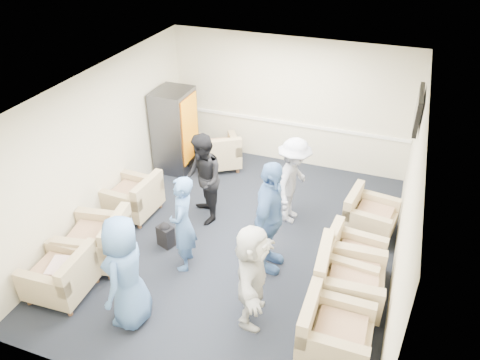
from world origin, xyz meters
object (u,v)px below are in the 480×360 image
(armchair_right_midfar, at_px, (349,260))
(vending_machine, at_px, (175,130))
(person_back_right, at_px, (293,181))
(person_front_left, at_px, (126,272))
(armchair_right_near, at_px, (331,333))
(person_mid_left, at_px, (183,224))
(armchair_corner, at_px, (219,153))
(armchair_left_far, at_px, (135,198))
(armchair_right_far, at_px, (367,216))
(armchair_left_mid, at_px, (99,242))
(armchair_right_midnear, at_px, (344,281))
(armchair_left_near, at_px, (64,276))
(person_back_left, at_px, (203,179))
(person_mid_right, at_px, (269,218))
(person_front_right, at_px, (252,275))

(armchair_right_midfar, bearing_deg, vending_machine, 66.73)
(vending_machine, height_order, person_back_right, vending_machine)
(armchair_right_midfar, bearing_deg, person_front_left, 129.54)
(armchair_right_near, bearing_deg, person_mid_left, 70.60)
(person_back_right, bearing_deg, armchair_corner, 60.99)
(armchair_left_far, bearing_deg, armchair_right_far, 106.02)
(armchair_right_near, xyz_separation_m, person_back_right, (-1.20, 2.61, 0.45))
(armchair_right_near, bearing_deg, person_back_right, 24.60)
(armchair_left_mid, relative_size, armchair_right_midnear, 1.07)
(armchair_right_far, bearing_deg, armchair_left_mid, 127.99)
(armchair_left_near, xyz_separation_m, armchair_right_near, (3.81, 0.31, 0.01))
(armchair_left_near, height_order, person_back_right, person_back_right)
(armchair_left_near, height_order, armchair_right_near, armchair_right_near)
(armchair_right_near, bearing_deg, armchair_right_midnear, -0.54)
(person_back_left, bearing_deg, armchair_left_far, -111.89)
(armchair_left_far, relative_size, armchair_right_midnear, 0.90)
(armchair_left_far, relative_size, person_mid_left, 0.55)
(armchair_corner, relative_size, person_mid_left, 0.73)
(person_back_right, bearing_deg, vending_machine, 74.69)
(armchair_left_far, bearing_deg, armchair_corner, 162.53)
(person_front_left, relative_size, person_back_left, 1.02)
(armchair_left_near, height_order, armchair_left_mid, armchair_left_mid)
(person_mid_right, bearing_deg, armchair_right_near, -136.65)
(armchair_right_midfar, height_order, armchair_right_far, armchair_right_midfar)
(armchair_left_far, relative_size, person_back_left, 0.54)
(person_front_left, bearing_deg, armchair_right_far, 131.94)
(armchair_right_far, relative_size, person_back_left, 0.55)
(armchair_right_midnear, relative_size, person_mid_left, 0.62)
(person_back_left, height_order, person_mid_right, person_mid_right)
(armchair_left_near, distance_m, armchair_right_midnear, 4.02)
(armchair_left_far, relative_size, armchair_right_midfar, 0.98)
(armchair_right_far, xyz_separation_m, person_back_right, (-1.31, -0.09, 0.48))
(person_mid_right, height_order, person_front_right, person_mid_right)
(armchair_left_far, relative_size, person_front_left, 0.53)
(person_mid_right, bearing_deg, armchair_right_midnear, -105.20)
(person_mid_right, bearing_deg, armchair_right_midfar, -81.53)
(armchair_right_far, bearing_deg, armchair_right_near, -174.29)
(armchair_right_midnear, bearing_deg, armchair_left_far, 74.69)
(armchair_left_near, xyz_separation_m, person_front_left, (1.15, -0.07, 0.51))
(armchair_left_mid, distance_m, armchair_left_far, 1.30)
(armchair_left_mid, height_order, vending_machine, vending_machine)
(armchair_left_far, xyz_separation_m, person_back_left, (1.22, 0.29, 0.49))
(person_back_left, xyz_separation_m, person_mid_right, (1.44, -0.81, 0.11))
(armchair_right_near, height_order, person_front_right, person_front_right)
(armchair_left_near, distance_m, armchair_right_far, 4.95)
(armchair_left_near, relative_size, person_mid_left, 0.55)
(armchair_corner, bearing_deg, person_mid_left, 69.92)
(armchair_right_midfar, bearing_deg, armchair_left_near, 119.87)
(person_front_right, bearing_deg, armchair_left_near, 90.90)
(armchair_right_midnear, bearing_deg, person_back_right, 32.71)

